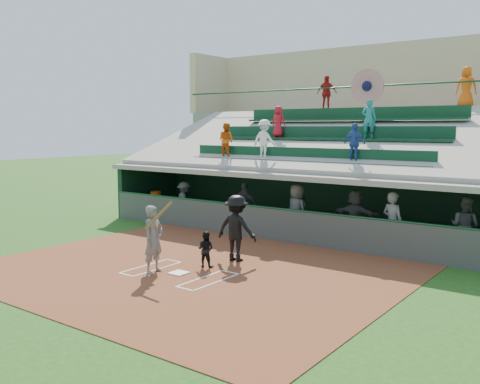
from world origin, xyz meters
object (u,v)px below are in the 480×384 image
Objects in this scene: catcher at (206,249)px; white_table at (157,209)px; home_plate at (179,273)px; water_cooler at (156,197)px; batter_at_plate at (154,239)px.

catcher is 8.66m from white_table.
home_plate is 9.14m from water_cooler.
batter_at_plate is 2.67× the size of white_table.
catcher is at bearing 81.57° from home_plate.
white_table is 1.64× the size of water_cooler.
batter_at_plate reaches higher than catcher.
batter_at_plate is 8.88m from water_cooler.
water_cooler reaches higher than home_plate.
catcher reaches higher than home_plate.
batter_at_plate is at bearing -54.12° from white_table.
water_cooler is (-6.26, 6.29, -0.02)m from batter_at_plate.
white_table is (-6.86, 6.04, 0.32)m from home_plate.
water_cooler is at bearing -50.46° from catcher.
water_cooler is at bearing 134.88° from batter_at_plate.
catcher is at bearing 59.52° from batter_at_plate.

